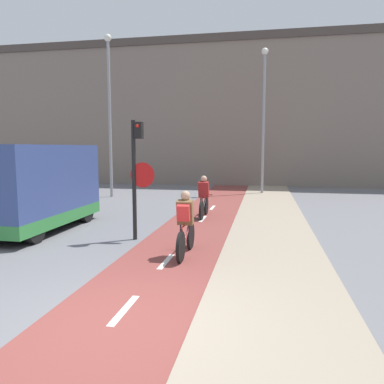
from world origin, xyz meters
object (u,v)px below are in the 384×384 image
(cyclist_near, at_px, (185,226))
(van, at_px, (34,189))
(traffic_light_pole, at_px, (137,167))
(street_lamp_far, at_px, (109,101))
(cyclist_far, at_px, (204,199))
(street_lamp_sidewalk, at_px, (264,107))

(cyclist_near, xyz_separation_m, van, (-5.03, 1.84, 0.55))
(traffic_light_pole, distance_m, cyclist_near, 2.42)
(street_lamp_far, relative_size, cyclist_near, 4.43)
(traffic_light_pole, xyz_separation_m, street_lamp_far, (-4.26, 8.27, 2.79))
(traffic_light_pole, xyz_separation_m, cyclist_near, (1.60, -1.30, -1.27))
(traffic_light_pole, relative_size, cyclist_far, 1.83)
(street_lamp_far, relative_size, van, 1.79)
(traffic_light_pole, xyz_separation_m, cyclist_far, (1.25, 3.54, -1.32))
(cyclist_near, height_order, cyclist_far, cyclist_near)
(street_lamp_sidewalk, bearing_deg, street_lamp_far, -160.18)
(traffic_light_pole, relative_size, cyclist_near, 1.79)
(cyclist_far, distance_m, van, 5.59)
(traffic_light_pole, bearing_deg, cyclist_near, -39.19)
(street_lamp_sidewalk, bearing_deg, traffic_light_pole, -106.50)
(traffic_light_pole, distance_m, cyclist_far, 3.98)
(street_lamp_far, bearing_deg, traffic_light_pole, -62.73)
(cyclist_near, bearing_deg, street_lamp_sidewalk, 82.33)
(street_lamp_far, xyz_separation_m, street_lamp_sidewalk, (7.51, 2.71, -0.17))
(cyclist_near, bearing_deg, van, 159.84)
(street_lamp_sidewalk, xyz_separation_m, cyclist_near, (-1.65, -12.28, -3.88))
(cyclist_far, relative_size, van, 0.39)
(street_lamp_sidewalk, relative_size, cyclist_far, 4.36)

